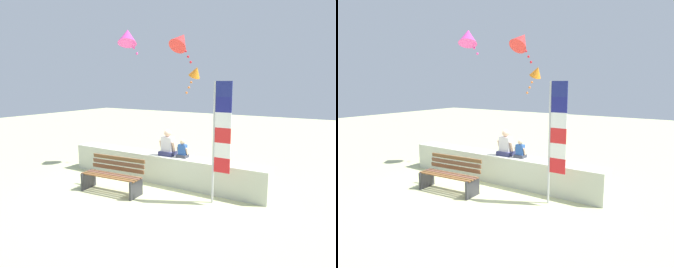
% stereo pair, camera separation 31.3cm
% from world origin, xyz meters
% --- Properties ---
extents(ground_plane, '(40.00, 40.00, 0.00)m').
position_xyz_m(ground_plane, '(0.00, 0.00, 0.00)').
color(ground_plane, '#BDC18B').
extents(seawall_ledge, '(6.06, 0.60, 0.79)m').
position_xyz_m(seawall_ledge, '(0.00, 0.81, 0.39)').
color(seawall_ledge, beige).
rests_on(seawall_ledge, ground).
extents(park_bench, '(1.66, 0.73, 0.88)m').
position_xyz_m(park_bench, '(-0.60, -0.55, 0.42)').
color(park_bench, brown).
rests_on(park_bench, ground).
extents(person_adult, '(0.47, 0.35, 0.72)m').
position_xyz_m(person_adult, '(0.21, 0.81, 1.07)').
color(person_adult, navy).
rests_on(person_adult, seawall_ledge).
extents(person_child, '(0.32, 0.24, 0.49)m').
position_xyz_m(person_child, '(0.68, 0.81, 0.98)').
color(person_child, '#393B47').
rests_on(person_child, seawall_ledge).
extents(flag_banner, '(0.43, 0.05, 2.81)m').
position_xyz_m(flag_banner, '(2.01, 0.11, 1.65)').
color(flag_banner, '#B7B7BC').
rests_on(flag_banner, ground).
extents(kite_red, '(0.78, 0.89, 1.18)m').
position_xyz_m(kite_red, '(-0.57, 2.89, 4.16)').
color(kite_red, red).
extents(kite_orange, '(0.66, 0.71, 1.02)m').
position_xyz_m(kite_orange, '(-0.33, 3.53, 3.15)').
color(kite_orange, orange).
extents(kite_magenta, '(0.92, 0.97, 0.93)m').
position_xyz_m(kite_magenta, '(-1.94, 1.81, 4.26)').
color(kite_magenta, '#DB3D9E').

